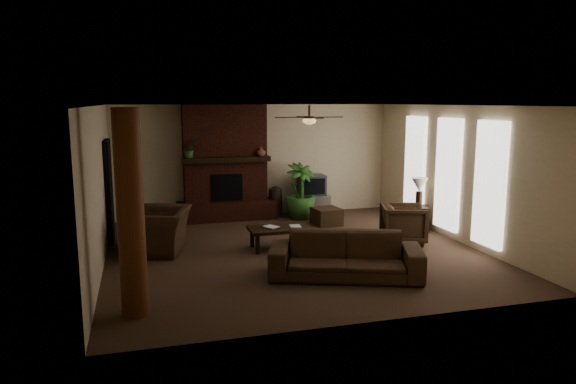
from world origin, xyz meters
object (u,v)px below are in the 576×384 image
object	(u,v)px
floor_plant	(300,203)
tv_stand	(313,205)
ottoman	(327,216)
side_table_right	(417,218)
lamp_left	(131,199)
coffee_table	(279,230)
armchair_left	(158,223)
armchair_right	(404,222)
sofa	(346,248)
floor_vase	(276,199)
lamp_right	(419,187)
log_column	(131,214)
side_table_left	(132,236)

from	to	relation	value
floor_plant	tv_stand	bearing A→B (deg)	41.43
ottoman	side_table_right	world-z (taller)	side_table_right
floor_plant	lamp_left	bearing A→B (deg)	-156.46
coffee_table	ottoman	size ratio (longest dim) A/B	2.00
armchair_left	armchair_right	size ratio (longest dim) A/B	1.47
sofa	floor_vase	xyz separation A→B (m)	(0.05, 4.84, -0.05)
ottoman	lamp_right	distance (m)	2.24
log_column	armchair_right	bearing A→B (deg)	24.21
coffee_table	ottoman	xyz separation A→B (m)	(1.59, 1.67, -0.17)
ottoman	floor_plant	size ratio (longest dim) A/B	0.44
tv_stand	floor_vase	world-z (taller)	floor_vase
coffee_table	floor_vase	world-z (taller)	floor_vase
lamp_left	side_table_right	xyz separation A→B (m)	(6.15, -0.14, -0.73)
sofa	side_table_left	distance (m)	4.34
log_column	side_table_right	world-z (taller)	log_column
armchair_right	ottoman	distance (m)	2.18
sofa	lamp_right	size ratio (longest dim) A/B	3.82
coffee_table	ottoman	world-z (taller)	coffee_table
tv_stand	side_table_left	size ratio (longest dim) A/B	1.55
coffee_table	floor_plant	bearing A→B (deg)	64.49
armchair_right	ottoman	bearing A→B (deg)	44.47
armchair_left	side_table_right	world-z (taller)	armchair_left
log_column	side_table_right	bearing A→B (deg)	28.19
armchair_right	side_table_right	xyz separation A→B (m)	(0.81, 0.89, -0.16)
armchair_right	side_table_left	world-z (taller)	armchair_right
armchair_left	coffee_table	xyz separation A→B (m)	(2.30, -0.42, -0.19)
log_column	side_table_right	size ratio (longest dim) A/B	5.09
floor_vase	side_table_right	size ratio (longest dim) A/B	1.40
armchair_right	lamp_right	world-z (taller)	lamp_right
ottoman	floor_plant	distance (m)	0.94
coffee_table	ottoman	bearing A→B (deg)	46.44
sofa	coffee_table	xyz separation A→B (m)	(-0.61, 1.94, -0.11)
ottoman	lamp_left	world-z (taller)	lamp_left
log_column	side_table_left	world-z (taller)	log_column
log_column	tv_stand	xyz separation A→B (m)	(4.38, 5.55, -1.15)
ottoman	floor_vase	distance (m)	1.56
side_table_right	armchair_right	bearing A→B (deg)	-132.22
floor_vase	lamp_left	distance (m)	4.10
coffee_table	side_table_right	size ratio (longest dim) A/B	2.18
ottoman	lamp_right	bearing A→B (deg)	-31.75
floor_vase	side_table_right	xyz separation A→B (m)	(2.70, -2.28, -0.16)
coffee_table	floor_vase	xyz separation A→B (m)	(0.66, 2.90, 0.06)
sofa	lamp_left	bearing A→B (deg)	161.55
armchair_left	lamp_left	world-z (taller)	lamp_left
sofa	side_table_right	distance (m)	3.77
floor_vase	floor_plant	bearing A→B (deg)	-37.33
sofa	tv_stand	xyz separation A→B (m)	(1.03, 4.84, -0.24)
ottoman	floor_plant	bearing A→B (deg)	115.51
armchair_left	floor_vase	bearing A→B (deg)	144.94
ottoman	floor_vase	bearing A→B (deg)	126.88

